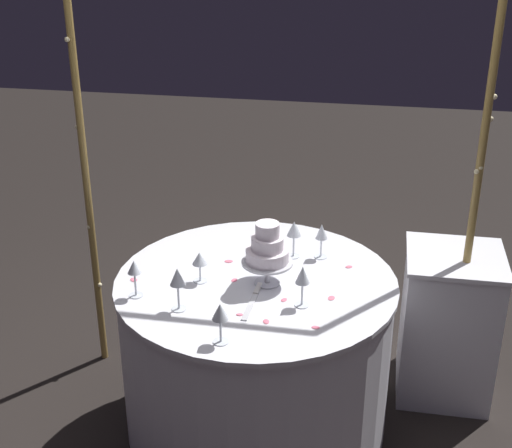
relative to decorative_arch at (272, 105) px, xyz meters
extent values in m
plane|color=black|center=(0.00, -0.40, -1.47)|extent=(12.00, 12.00, 0.00)
cylinder|color=olive|center=(-0.92, 0.00, -0.33)|extent=(0.04, 0.04, 2.28)
cylinder|color=olive|center=(0.92, 0.00, -0.33)|extent=(0.04, 0.04, 2.28)
sphere|color=#F9EAB2|center=(-0.94, 0.00, -0.15)|extent=(0.02, 0.02, 0.02)
sphere|color=#F9EAB2|center=(0.92, -0.01, -0.23)|extent=(0.02, 0.02, 0.02)
sphere|color=#F9EAB2|center=(-0.93, -0.02, 0.26)|extent=(0.02, 0.02, 0.02)
sphere|color=#F9EAB2|center=(0.91, -0.01, -1.01)|extent=(0.02, 0.02, 0.02)
sphere|color=#F9EAB2|center=(-0.92, 0.00, -0.21)|extent=(0.02, 0.02, 0.02)
sphere|color=#F9EAB2|center=(0.91, -0.01, -0.25)|extent=(0.02, 0.02, 0.02)
sphere|color=#F9EAB2|center=(-0.90, -0.01, -1.01)|extent=(0.02, 0.02, 0.02)
sphere|color=#F9EAB2|center=(0.94, 0.00, -0.02)|extent=(0.02, 0.02, 0.02)
sphere|color=#F9EAB2|center=(-0.93, -0.01, -0.67)|extent=(0.02, 0.02, 0.02)
sphere|color=#F9EAB2|center=(0.94, 0.00, 0.08)|extent=(0.02, 0.02, 0.02)
cylinder|color=white|center=(0.00, -0.40, -1.08)|extent=(1.20, 1.20, 0.78)
cylinder|color=white|center=(0.00, -0.40, -0.68)|extent=(1.23, 1.23, 0.02)
cube|color=white|center=(0.88, 0.06, -1.09)|extent=(0.44, 0.44, 0.75)
cube|color=white|center=(0.88, 0.06, -0.71)|extent=(0.46, 0.46, 0.02)
cylinder|color=silver|center=(0.05, -0.43, -0.67)|extent=(0.11, 0.11, 0.01)
cylinder|color=silver|center=(0.05, -0.43, -0.62)|extent=(0.02, 0.02, 0.09)
cylinder|color=silver|center=(0.05, -0.43, -0.57)|extent=(0.22, 0.22, 0.01)
cylinder|color=white|center=(0.05, -0.43, -0.53)|extent=(0.18, 0.18, 0.06)
cylinder|color=white|center=(0.05, -0.43, -0.48)|extent=(0.14, 0.14, 0.06)
cylinder|color=white|center=(0.05, -0.43, -0.42)|extent=(0.10, 0.10, 0.06)
cylinder|color=silver|center=(-0.26, -0.70, -0.67)|extent=(0.06, 0.06, 0.00)
cylinder|color=silver|center=(-0.26, -0.70, -0.61)|extent=(0.01, 0.01, 0.11)
cone|color=silver|center=(-0.26, -0.70, -0.52)|extent=(0.06, 0.06, 0.07)
cylinder|color=silver|center=(0.25, -0.14, -0.67)|extent=(0.06, 0.06, 0.00)
cylinder|color=silver|center=(0.25, -0.14, -0.62)|extent=(0.01, 0.01, 0.09)
cone|color=silver|center=(0.25, -0.14, -0.54)|extent=(0.05, 0.05, 0.07)
cylinder|color=silver|center=(0.13, -0.16, -0.67)|extent=(0.06, 0.06, 0.00)
cylinder|color=silver|center=(0.13, -0.16, -0.61)|extent=(0.01, 0.01, 0.10)
cone|color=silver|center=(0.13, -0.16, -0.53)|extent=(0.06, 0.06, 0.07)
cylinder|color=silver|center=(-0.23, -0.46, -0.67)|extent=(0.06, 0.06, 0.00)
cylinder|color=silver|center=(-0.23, -0.46, -0.63)|extent=(0.01, 0.01, 0.08)
cone|color=silver|center=(-0.23, -0.46, -0.56)|extent=(0.06, 0.06, 0.05)
cylinder|color=silver|center=(-0.47, -0.63, -0.67)|extent=(0.06, 0.06, 0.00)
cylinder|color=silver|center=(-0.47, -0.63, -0.61)|extent=(0.01, 0.01, 0.10)
cone|color=silver|center=(-0.47, -0.63, -0.53)|extent=(0.06, 0.06, 0.06)
cylinder|color=silver|center=(-0.04, -0.90, -0.67)|extent=(0.06, 0.06, 0.00)
cylinder|color=silver|center=(-0.04, -0.90, -0.62)|extent=(0.01, 0.01, 0.10)
cone|color=silver|center=(-0.04, -0.90, -0.54)|extent=(0.06, 0.06, 0.06)
cylinder|color=silver|center=(0.22, -0.58, -0.67)|extent=(0.06, 0.06, 0.00)
cylinder|color=silver|center=(0.22, -0.58, -0.61)|extent=(0.01, 0.01, 0.10)
cone|color=silver|center=(0.22, -0.58, -0.53)|extent=(0.06, 0.06, 0.07)
cube|color=silver|center=(0.02, -0.63, -0.67)|extent=(0.03, 0.22, 0.01)
cube|color=white|center=(0.02, -0.49, -0.66)|extent=(0.02, 0.09, 0.01)
ellipsoid|color=#EA6B84|center=(0.20, -0.37, -0.67)|extent=(0.03, 0.03, 0.00)
ellipsoid|color=#EA6B84|center=(-0.01, -0.70, -0.67)|extent=(0.03, 0.02, 0.00)
ellipsoid|color=#EA6B84|center=(0.05, -0.28, -0.67)|extent=(0.04, 0.03, 0.00)
ellipsoid|color=#EA6B84|center=(0.29, -0.74, -0.67)|extent=(0.03, 0.03, 0.00)
ellipsoid|color=#EA6B84|center=(0.14, -0.55, -0.67)|extent=(0.03, 0.04, 0.00)
ellipsoid|color=#EA6B84|center=(0.10, -0.73, -0.67)|extent=(0.03, 0.04, 0.00)
ellipsoid|color=#EA6B84|center=(-0.15, -0.26, -0.67)|extent=(0.04, 0.03, 0.00)
ellipsoid|color=#EA6B84|center=(-0.09, -0.43, -0.67)|extent=(0.03, 0.04, 0.00)
ellipsoid|color=#EA6B84|center=(0.33, -0.50, -0.67)|extent=(0.04, 0.04, 0.00)
ellipsoid|color=#EA6B84|center=(-0.52, -0.50, -0.67)|extent=(0.05, 0.05, 0.00)
ellipsoid|color=#EA6B84|center=(0.39, -0.21, -0.67)|extent=(0.04, 0.03, 0.00)
camera|label=1|loc=(0.49, -3.06, 0.83)|focal=49.92mm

